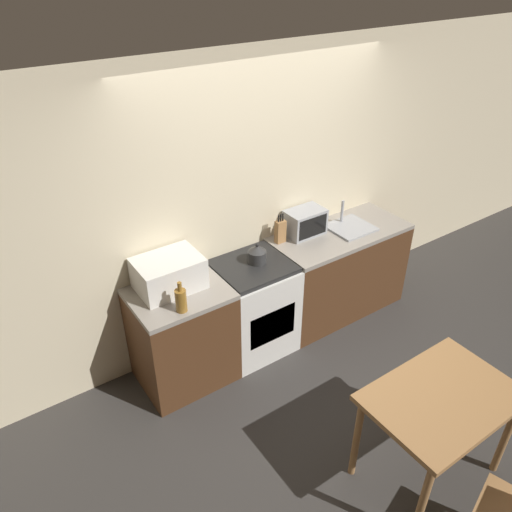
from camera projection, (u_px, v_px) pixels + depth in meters
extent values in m
plane|color=#33302D|center=(339.00, 387.00, 4.28)|extent=(16.00, 16.00, 0.00)
cube|color=beige|center=(260.00, 199.00, 4.43)|extent=(10.00, 0.06, 2.60)
cube|color=#4C2D19|center=(183.00, 338.00, 4.17)|extent=(0.77, 0.62, 0.86)
cube|color=gray|center=(178.00, 294.00, 3.93)|extent=(0.77, 0.62, 0.04)
cube|color=#4C2D19|center=(337.00, 273.00, 4.99)|extent=(1.38, 0.62, 0.86)
cube|color=gray|center=(341.00, 234.00, 4.75)|extent=(1.38, 0.62, 0.04)
cube|color=silver|center=(253.00, 308.00, 4.51)|extent=(0.65, 0.62, 0.86)
cube|color=black|center=(253.00, 266.00, 4.27)|extent=(0.62, 0.57, 0.04)
cube|color=black|center=(272.00, 326.00, 4.30)|extent=(0.47, 0.02, 0.32)
cylinder|color=#2D2D2D|center=(257.00, 257.00, 4.26)|extent=(0.16, 0.16, 0.11)
cone|color=#2D2D2D|center=(257.00, 249.00, 4.22)|extent=(0.15, 0.15, 0.05)
sphere|color=black|center=(257.00, 245.00, 4.20)|extent=(0.03, 0.03, 0.03)
cube|color=silver|center=(169.00, 273.00, 3.91)|extent=(0.51, 0.38, 0.26)
cube|color=black|center=(179.00, 284.00, 3.78)|extent=(0.45, 0.01, 0.21)
cylinder|color=olive|center=(181.00, 301.00, 3.68)|extent=(0.09, 0.09, 0.18)
cylinder|color=olive|center=(180.00, 287.00, 3.61)|extent=(0.03, 0.03, 0.07)
cube|color=#9E7042|center=(280.00, 232.00, 4.52)|extent=(0.09, 0.06, 0.22)
cylinder|color=black|center=(279.00, 218.00, 4.44)|extent=(0.01, 0.01, 0.07)
cylinder|color=black|center=(281.00, 218.00, 4.45)|extent=(0.01, 0.01, 0.07)
cylinder|color=black|center=(283.00, 217.00, 4.46)|extent=(0.01, 0.01, 0.07)
cube|color=#999BA0|center=(305.00, 222.00, 4.65)|extent=(0.37, 0.24, 0.25)
cube|color=black|center=(313.00, 227.00, 4.57)|extent=(0.32, 0.01, 0.20)
cube|color=#999BA0|center=(350.00, 227.00, 4.80)|extent=(0.40, 0.38, 0.02)
cylinder|color=#999BA0|center=(342.00, 211.00, 4.82)|extent=(0.03, 0.03, 0.22)
cube|color=#9E7042|center=(443.00, 398.00, 3.20)|extent=(0.99, 0.68, 0.04)
cylinder|color=#9E7042|center=(422.00, 503.00, 3.00)|extent=(0.05, 0.05, 0.73)
cylinder|color=#9E7042|center=(506.00, 435.00, 3.42)|extent=(0.05, 0.05, 0.73)
cylinder|color=#9E7042|center=(357.00, 438.00, 3.40)|extent=(0.05, 0.05, 0.73)
cylinder|color=#9E7042|center=(439.00, 385.00, 3.81)|extent=(0.05, 0.05, 0.73)
cylinder|color=#9E7042|center=(484.00, 502.00, 3.17)|extent=(0.04, 0.04, 0.44)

